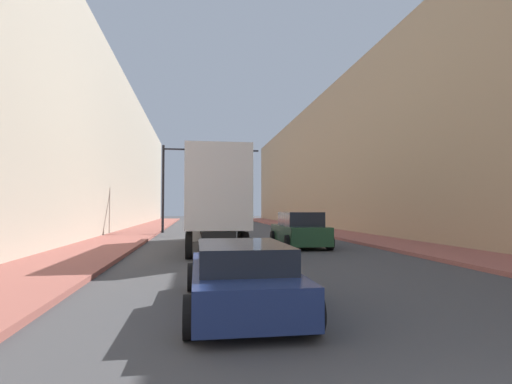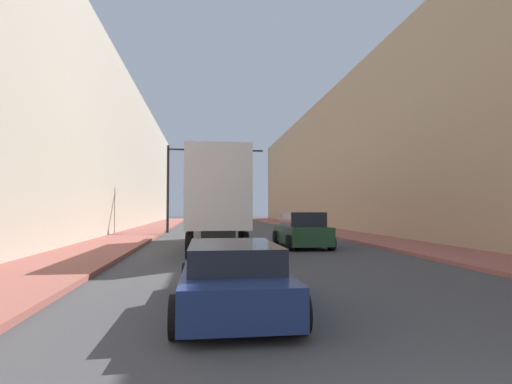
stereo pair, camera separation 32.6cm
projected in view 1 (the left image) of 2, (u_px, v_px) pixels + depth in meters
sidewalk_right at (321, 231)px, 32.62m from camera, size 3.34×80.00×0.15m
sidewalk_left at (138, 232)px, 30.44m from camera, size 3.34×80.00×0.15m
building_right at (374, 155)px, 33.59m from camera, size 6.00×80.00×12.85m
building_left at (75, 145)px, 30.02m from camera, size 6.00×80.00×13.29m
semi_truck at (212, 199)px, 19.52m from camera, size 2.42×11.53×4.25m
sedan_car at (241, 276)px, 7.57m from camera, size 2.05×4.69×1.24m
suv_car at (299, 230)px, 19.70m from camera, size 2.18×4.75×1.71m
traffic_signal_gantry at (186, 172)px, 31.67m from camera, size 7.70×0.35×6.90m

